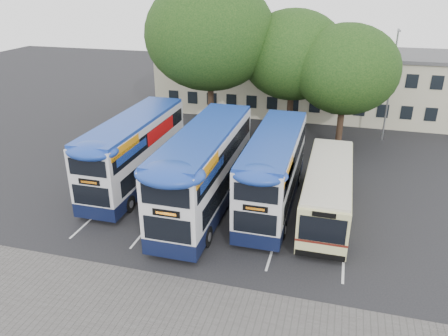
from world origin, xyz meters
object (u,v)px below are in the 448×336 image
object	(u,v)px
bus_dd_mid	(205,167)
bus_dd_right	(274,168)
tree_mid	(293,55)
lamp_post	(391,80)
bus_single	(328,188)
bus_dd_left	(135,149)
tree_left	(210,35)
tree_right	(346,69)

from	to	relation	value
bus_dd_mid	bus_dd_right	distance (m)	4.02
tree_mid	lamp_post	bearing A→B (deg)	10.90
lamp_post	tree_mid	bearing A→B (deg)	-169.10
bus_single	bus_dd_left	bearing A→B (deg)	176.26
bus_single	bus_dd_mid	bearing A→B (deg)	-170.47
lamp_post	tree_mid	distance (m)	8.13
tree_left	tree_right	distance (m)	10.91
bus_dd_left	bus_dd_right	world-z (taller)	bus_dd_left
bus_dd_right	bus_single	distance (m)	3.29
tree_left	bus_dd_right	bearing A→B (deg)	-56.67
lamp_post	bus_dd_left	size ratio (longest dim) A/B	0.83
lamp_post	bus_dd_mid	bearing A→B (deg)	-125.26
lamp_post	tree_mid	size ratio (longest dim) A/B	0.86
tree_mid	tree_right	distance (m)	4.51
tree_left	bus_dd_right	size ratio (longest dim) A/B	1.21
lamp_post	bus_dd_right	xyz separation A→B (m)	(-7.08, -13.88, -2.64)
tree_mid	tree_left	bearing A→B (deg)	-167.29
lamp_post	bus_dd_right	bearing A→B (deg)	-117.03
tree_left	bus_dd_right	world-z (taller)	tree_left
lamp_post	tree_right	world-z (taller)	tree_right
lamp_post	tree_left	xyz separation A→B (m)	(-14.26, -2.96, 3.44)
lamp_post	bus_dd_right	world-z (taller)	lamp_post
tree_left	tree_mid	world-z (taller)	tree_left
tree_right	bus_single	world-z (taller)	tree_right
lamp_post	tree_mid	xyz separation A→B (m)	(-7.76, -1.50, 1.90)
bus_dd_mid	tree_mid	bearing A→B (deg)	77.51
tree_left	tree_right	bearing A→B (deg)	-0.46
lamp_post	bus_dd_left	world-z (taller)	lamp_post
tree_mid	bus_dd_right	distance (m)	13.21
tree_left	bus_dd_left	world-z (taller)	tree_left
bus_dd_right	tree_left	bearing A→B (deg)	123.33
tree_mid	bus_dd_mid	bearing A→B (deg)	-102.49
tree_mid	tree_right	xyz separation A→B (m)	(4.19, -1.55, -0.64)
bus_single	lamp_post	bearing A→B (deg)	74.62
tree_mid	tree_right	size ratio (longest dim) A/B	1.09
lamp_post	bus_dd_mid	size ratio (longest dim) A/B	0.78
tree_left	tree_mid	distance (m)	6.84
tree_left	tree_right	size ratio (longest dim) A/B	1.33
lamp_post	tree_right	size ratio (longest dim) A/B	0.93
bus_dd_right	bus_dd_left	bearing A→B (deg)	176.65
tree_right	bus_dd_right	bearing A→B (deg)	-107.94
lamp_post	tree_left	distance (m)	14.97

